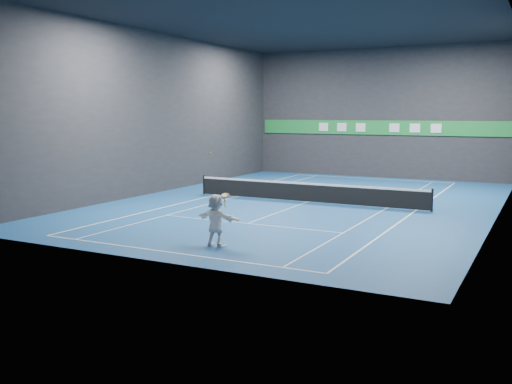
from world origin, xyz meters
The scene contains 20 objects.
ground centered at (0.00, 0.00, 0.00)m, with size 26.00×26.00×0.00m, color navy.
ceiling centered at (0.00, 0.00, 9.00)m, with size 26.00×26.00×0.00m, color black.
wall_back centered at (0.00, 13.00, 4.50)m, with size 18.00×0.10×9.00m, color #262629.
wall_front centered at (0.00, -13.00, 4.50)m, with size 18.00×0.10×9.00m, color #262629.
wall_left centered at (-9.00, 0.00, 4.50)m, with size 0.10×26.00×9.00m, color #262629.
wall_right centered at (9.00, 0.00, 4.50)m, with size 0.10×26.00×9.00m, color #262629.
baseline_near centered at (0.00, -11.89, 0.00)m, with size 10.98×0.08×0.01m, color white.
baseline_far centered at (0.00, 11.89, 0.00)m, with size 10.98×0.08×0.01m, color white.
sideline_doubles_left centered at (-5.49, 0.00, 0.00)m, with size 0.08×23.78×0.01m, color white.
sideline_doubles_right centered at (5.49, 0.00, 0.00)m, with size 0.08×23.78×0.01m, color white.
sideline_singles_left centered at (-4.11, 0.00, 0.00)m, with size 0.06×23.78×0.01m, color white.
sideline_singles_right centered at (4.11, 0.00, 0.00)m, with size 0.06×23.78×0.01m, color white.
service_line_near centered at (0.00, -6.40, 0.00)m, with size 8.23×0.06×0.01m, color white.
service_line_far centered at (0.00, 6.40, 0.00)m, with size 8.23×0.06×0.01m, color white.
center_service_line centered at (0.00, 0.00, 0.00)m, with size 0.06×12.80×0.01m, color white.
player centered at (0.95, -10.44, 0.90)m, with size 1.67×0.53×1.80m, color white.
tennis_ball centered at (0.68, -10.32, 3.14)m, with size 0.06×0.06×0.06m, color #D0E526.
tennis_net centered at (0.00, 0.00, 0.54)m, with size 12.50×0.10×1.07m.
sponsor_banner centered at (0.00, 12.93, 3.50)m, with size 17.64×0.11×1.00m.
tennis_racket centered at (1.28, -10.39, 1.72)m, with size 0.41×0.35×0.55m.
Camera 1 is at (10.89, -26.70, 4.50)m, focal length 40.00 mm.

